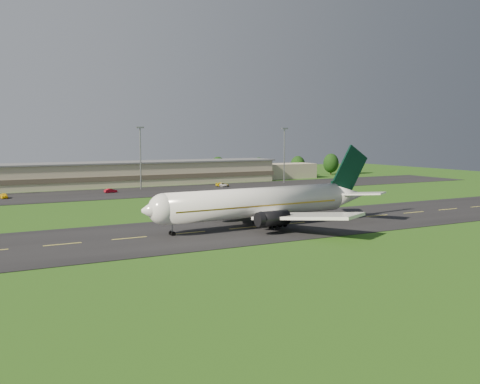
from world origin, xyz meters
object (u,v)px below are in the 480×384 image
light_mast_east (284,148)px  service_vehicle_d (222,184)px  airliner (260,203)px  terminal (131,174)px  service_vehicle_b (111,191)px  service_vehicle_a (4,196)px  light_mast_centre (140,150)px  service_vehicle_c (223,185)px

light_mast_east → service_vehicle_d: bearing=-173.7°
airliner → terminal: 96.18m
terminal → service_vehicle_d: 32.86m
service_vehicle_b → service_vehicle_d: 39.49m
airliner → service_vehicle_d: (29.21, 76.98, -3.89)m
terminal → light_mast_east: bearing=-16.8°
service_vehicle_a → service_vehicle_b: bearing=-2.4°
airliner → service_vehicle_d: size_ratio=11.17×
terminal → light_mast_east: size_ratio=7.13×
light_mast_east → service_vehicle_b: 67.81m
airliner → service_vehicle_b: airliner is taller
service_vehicle_a → service_vehicle_d: size_ratio=0.94×
light_mast_east → service_vehicle_a: size_ratio=4.72×
light_mast_centre → service_vehicle_b: 17.66m
light_mast_east → service_vehicle_d: (-27.10, -2.98, -11.97)m
airliner → service_vehicle_c: (28.85, 75.92, -3.91)m
airliner → light_mast_centre: size_ratio=2.52×
terminal → service_vehicle_c: bearing=-37.7°
terminal → service_vehicle_d: terminal is taller
airliner → light_mast_east: size_ratio=2.52×
service_vehicle_a → service_vehicle_d: bearing=-0.6°
service_vehicle_b → service_vehicle_c: (39.01, 2.01, 0.00)m
light_mast_centre → service_vehicle_a: light_mast_centre is taller
light_mast_centre → service_vehicle_d: light_mast_centre is taller
service_vehicle_a → airliner: bearing=-65.0°
light_mast_east → service_vehicle_c: (-27.46, -4.04, -11.99)m
terminal → service_vehicle_b: terminal is taller
service_vehicle_b → service_vehicle_c: 39.06m
light_mast_centre → light_mast_east: size_ratio=1.00×
service_vehicle_b → service_vehicle_d: service_vehicle_d is taller
light_mast_centre → airliner: bearing=-90.9°
airliner → service_vehicle_a: airliner is taller
light_mast_east → service_vehicle_d: light_mast_east is taller
service_vehicle_c → service_vehicle_d: size_ratio=1.02×
terminal → light_mast_centre: (-1.40, -16.18, 8.75)m
airliner → service_vehicle_c: size_ratio=10.99×
service_vehicle_c → light_mast_east: bearing=8.5°
service_vehicle_b → service_vehicle_a: bearing=82.1°
terminal → service_vehicle_c: (26.14, -20.22, -3.24)m
terminal → service_vehicle_b: size_ratio=37.09×
terminal → service_vehicle_d: bearing=-35.9°
light_mast_centre → service_vehicle_c: 30.31m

